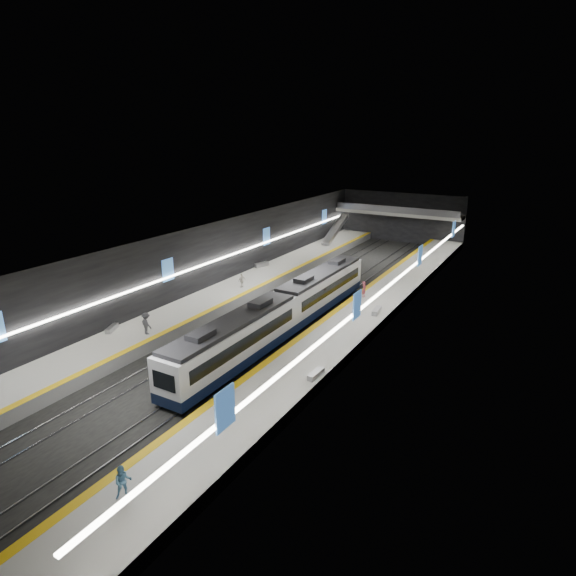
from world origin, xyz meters
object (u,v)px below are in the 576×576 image
Objects in this scene: train at (284,311)px; passenger_left_a at (242,281)px; passenger_left_b at (146,324)px; bench_left_far at (261,265)px; bench_left_near at (112,328)px; passenger_right_a at (364,289)px; escalator at (335,229)px; passenger_right_b at (123,482)px; bench_right_far at (377,311)px; bench_right_near at (316,374)px.

passenger_left_a is at bearing 144.53° from train.
bench_left_far is at bearing -68.40° from passenger_left_b.
bench_left_near is 24.79m from passenger_right_a.
passenger_right_b is at bearing -75.31° from escalator.
passenger_right_a reaches higher than bench_right_far.
passenger_right_a is (15.61, 19.24, 0.62)m from bench_left_near.
passenger_right_b is at bearing -62.84° from bench_left_near.
passenger_right_a is 0.87× the size of passenger_left_b.
passenger_left_b is (3.20, -22.72, 0.71)m from bench_left_far.
escalator is 40.72m from passenger_left_b.
bench_left_far is 1.27× the size of passenger_left_a.
bench_left_near is at bearing 5.64° from passenger_left_a.
bench_left_near is at bearing -146.82° from bench_right_far.
passenger_right_a reaches higher than passenger_left_a.
passenger_right_b is at bearing -48.88° from bench_left_far.
passenger_left_b is (-8.80, -7.96, -0.24)m from train.
passenger_left_b is (-12.41, -18.25, 0.13)m from passenger_right_a.
train is at bearing -124.28° from passenger_left_b.
passenger_right_b is (4.45, -22.37, -0.35)m from train.
train is at bearing 50.35° from passenger_right_b.
passenger_right_b is (0.84, -32.66, 0.02)m from passenger_right_a.
train is 34.23m from escalator.
passenger_left_b reaches higher than passenger_right_b.
bench_left_near is 0.98× the size of bench_right_near.
train is at bearing 161.00° from passenger_right_a.
escalator is 18.16m from bench_left_far.
bench_left_far is at bearing 129.11° from train.
bench_left_near is 15.76m from passenger_left_a.
passenger_right_a is at bearing 103.25° from bench_right_near.
passenger_left_b reaches higher than bench_left_near.
passenger_left_a is at bearing -74.90° from passenger_left_b.
train is 9.17m from bench_right_far.
bench_right_near is 15.83m from passenger_left_b.
escalator is 4.18× the size of passenger_left_b.
train is 19.04m from bench_left_far.
train is 22.81m from passenger_right_b.
bench_left_near is 0.83× the size of bench_left_far.
escalator is 3.97× the size of bench_left_far.
bench_right_far is (-0.61, 13.95, 0.02)m from bench_right_near.
passenger_right_a is at bearing 70.68° from train.
train is 11.28m from passenger_left_a.
escalator is at bearing 100.88° from bench_left_far.
train reaches higher than passenger_left_b.
bench_right_near is at bearing 65.11° from passenger_left_a.
bench_left_near is 19.06m from bench_right_near.
bench_left_near is 0.89× the size of bench_right_far.
passenger_right_a is at bearing 119.43° from bench_right_far.
bench_right_far is 15.58m from passenger_left_a.
passenger_left_a is (2.82, 15.50, 0.59)m from bench_left_near.
passenger_left_a is 0.83× the size of passenger_left_b.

